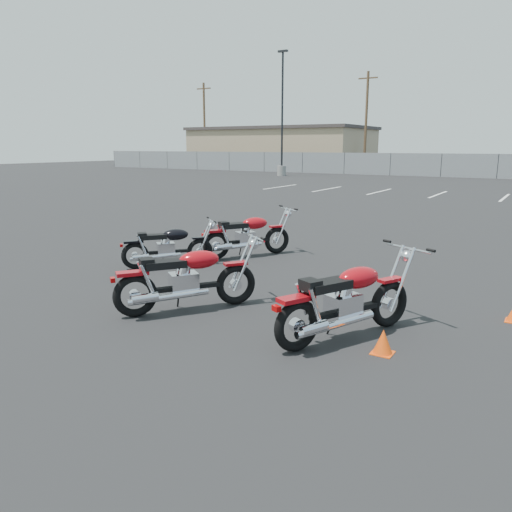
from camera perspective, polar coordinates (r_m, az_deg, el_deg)
The scene contains 12 objects.
ground at distance 7.83m, azimuth -3.56°, elevation -5.30°, with size 120.00×120.00×0.00m, color black.
motorcycle_front_red at distance 10.91m, azimuth -1.01°, elevation 2.40°, with size 1.52×1.99×1.05m.
motorcycle_second_black at distance 10.14m, azimuth -10.08°, elevation 1.12°, with size 1.51×1.68×0.93m.
motorcycle_third_red at distance 7.36m, azimuth -7.93°, elevation -2.53°, with size 1.66×2.03×1.09m.
motorcycle_rear_red at distance 6.35m, azimuth 10.31°, elevation -5.01°, with size 1.40×2.18×1.10m.
training_cone_far at distance 6.11m, azimuth 14.32°, elevation -9.46°, with size 0.25×0.25×0.29m.
light_pole_west at distance 40.80m, azimuth 2.98°, elevation 12.55°, with size 0.80×0.70×9.55m.
chainlink_fence at distance 41.34m, azimuth 25.90°, elevation 9.21°, with size 80.06×0.06×1.80m.
tan_building_west at distance 54.81m, azimuth 2.93°, elevation 12.25°, with size 18.40×10.40×4.30m.
utility_pole_a at distance 56.70m, azimuth -5.91°, elevation 14.76°, with size 1.80×0.24×9.00m.
utility_pole_b at distance 48.94m, azimuth 12.47°, elevation 14.91°, with size 1.80×0.24×9.00m.
parking_line_stripes at distance 27.07m, azimuth 16.98°, elevation 6.91°, with size 15.12×4.00×0.01m.
Camera 1 is at (4.30, -6.09, 2.39)m, focal length 35.00 mm.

